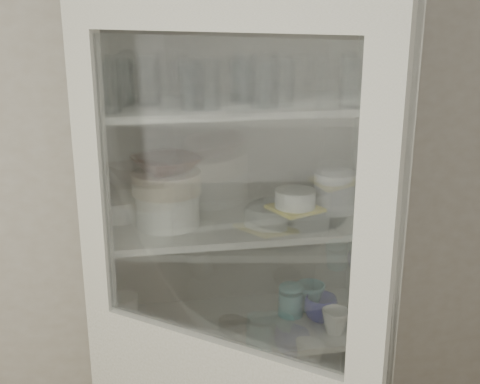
# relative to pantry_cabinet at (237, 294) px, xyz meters

# --- Properties ---
(wall_back) EXTENTS (3.60, 0.02, 2.60)m
(wall_back) POSITION_rel_pantry_cabinet_xyz_m (-0.20, 0.16, 0.36)
(wall_back) COLOR #ACA394
(wall_back) RESTS_ON ground
(pantry_cabinet) EXTENTS (1.00, 0.45, 2.10)m
(pantry_cabinet) POSITION_rel_pantry_cabinet_xyz_m (0.00, 0.00, 0.00)
(pantry_cabinet) COLOR #B3B29D
(pantry_cabinet) RESTS_ON floor
(tumbler_0) EXTENTS (0.07, 0.07, 0.14)m
(tumbler_0) POSITION_rel_pantry_cabinet_xyz_m (-0.41, -0.21, 0.79)
(tumbler_0) COLOR silver
(tumbler_0) RESTS_ON shelf_glass
(tumbler_1) EXTENTS (0.10, 0.10, 0.15)m
(tumbler_1) POSITION_rel_pantry_cabinet_xyz_m (-0.12, -0.20, 0.80)
(tumbler_1) COLOR silver
(tumbler_1) RESTS_ON shelf_glass
(tumbler_2) EXTENTS (0.07, 0.07, 0.13)m
(tumbler_2) POSITION_rel_pantry_cabinet_xyz_m (-0.17, -0.20, 0.78)
(tumbler_2) COLOR silver
(tumbler_2) RESTS_ON shelf_glass
(tumbler_3) EXTENTS (0.09, 0.09, 0.15)m
(tumbler_3) POSITION_rel_pantry_cabinet_xyz_m (0.04, -0.20, 0.80)
(tumbler_3) COLOR silver
(tumbler_3) RESTS_ON shelf_glass
(tumbler_4) EXTENTS (0.07, 0.07, 0.13)m
(tumbler_4) POSITION_rel_pantry_cabinet_xyz_m (0.06, -0.20, 0.79)
(tumbler_4) COLOR silver
(tumbler_4) RESTS_ON shelf_glass
(tumbler_5) EXTENTS (0.08, 0.08, 0.14)m
(tumbler_5) POSITION_rel_pantry_cabinet_xyz_m (0.11, -0.18, 0.79)
(tumbler_5) COLOR silver
(tumbler_5) RESTS_ON shelf_glass
(tumbler_6) EXTENTS (0.07, 0.07, 0.14)m
(tumbler_6) POSITION_rel_pantry_cabinet_xyz_m (0.32, -0.22, 0.79)
(tumbler_6) COLOR silver
(tumbler_6) RESTS_ON shelf_glass
(tumbler_7) EXTENTS (0.10, 0.10, 0.15)m
(tumbler_7) POSITION_rel_pantry_cabinet_xyz_m (-0.38, -0.09, 0.80)
(tumbler_7) COLOR silver
(tumbler_7) RESTS_ON shelf_glass
(tumbler_8) EXTENTS (0.07, 0.07, 0.13)m
(tumbler_8) POSITION_rel_pantry_cabinet_xyz_m (-0.36, -0.06, 0.78)
(tumbler_8) COLOR silver
(tumbler_8) RESTS_ON shelf_glass
(tumbler_9) EXTENTS (0.08, 0.08, 0.13)m
(tumbler_9) POSITION_rel_pantry_cabinet_xyz_m (-0.16, -0.07, 0.78)
(tumbler_9) COLOR silver
(tumbler_9) RESTS_ON shelf_glass
(tumbler_10) EXTENTS (0.09, 0.09, 0.15)m
(tumbler_10) POSITION_rel_pantry_cabinet_xyz_m (0.02, -0.05, 0.79)
(tumbler_10) COLOR silver
(tumbler_10) RESTS_ON shelf_glass
(tumbler_11) EXTENTS (0.08, 0.08, 0.13)m
(tumbler_11) POSITION_rel_pantry_cabinet_xyz_m (-0.00, -0.08, 0.79)
(tumbler_11) COLOR silver
(tumbler_11) RESTS_ON shelf_glass
(goblet_0) EXTENTS (0.08, 0.08, 0.18)m
(goblet_0) POSITION_rel_pantry_cabinet_xyz_m (-0.35, 0.03, 0.81)
(goblet_0) COLOR silver
(goblet_0) RESTS_ON shelf_glass
(goblet_1) EXTENTS (0.07, 0.07, 0.15)m
(goblet_1) POSITION_rel_pantry_cabinet_xyz_m (-0.17, 0.05, 0.80)
(goblet_1) COLOR silver
(goblet_1) RESTS_ON shelf_glass
(goblet_2) EXTENTS (0.07, 0.07, 0.17)m
(goblet_2) POSITION_rel_pantry_cabinet_xyz_m (0.11, 0.00, 0.80)
(goblet_2) COLOR silver
(goblet_2) RESTS_ON shelf_glass
(goblet_3) EXTENTS (0.07, 0.07, 0.16)m
(goblet_3) POSITION_rel_pantry_cabinet_xyz_m (0.40, 0.04, 0.80)
(goblet_3) COLOR silver
(goblet_3) RESTS_ON shelf_glass
(plate_stack_front) EXTENTS (0.21, 0.21, 0.11)m
(plate_stack_front) POSITION_rel_pantry_cabinet_xyz_m (-0.25, -0.09, 0.38)
(plate_stack_front) COLOR white
(plate_stack_front) RESTS_ON shelf_plates
(plate_stack_back) EXTENTS (0.19, 0.19, 0.07)m
(plate_stack_back) POSITION_rel_pantry_cabinet_xyz_m (-0.41, 0.02, 0.36)
(plate_stack_back) COLOR white
(plate_stack_back) RESTS_ON shelf_plates
(cream_bowl) EXTENTS (0.28, 0.28, 0.07)m
(cream_bowl) POSITION_rel_pantry_cabinet_xyz_m (-0.25, -0.09, 0.47)
(cream_bowl) COLOR beige
(cream_bowl) RESTS_ON plate_stack_front
(terracotta_bowl) EXTENTS (0.28, 0.28, 0.05)m
(terracotta_bowl) POSITION_rel_pantry_cabinet_xyz_m (-0.25, -0.09, 0.53)
(terracotta_bowl) COLOR #482719
(terracotta_bowl) RESTS_ON cream_bowl
(glass_platter) EXTENTS (0.46, 0.46, 0.02)m
(glass_platter) POSITION_rel_pantry_cabinet_xyz_m (0.19, -0.07, 0.33)
(glass_platter) COLOR silver
(glass_platter) RESTS_ON shelf_plates
(yellow_trivet) EXTENTS (0.20, 0.20, 0.01)m
(yellow_trivet) POSITION_rel_pantry_cabinet_xyz_m (0.19, -0.07, 0.35)
(yellow_trivet) COLOR yellow
(yellow_trivet) RESTS_ON glass_platter
(white_ramekin) EXTENTS (0.17, 0.17, 0.06)m
(white_ramekin) POSITION_rel_pantry_cabinet_xyz_m (0.19, -0.07, 0.38)
(white_ramekin) COLOR white
(white_ramekin) RESTS_ON yellow_trivet
(grey_bowl_stack) EXTENTS (0.15, 0.15, 0.14)m
(grey_bowl_stack) POSITION_rel_pantry_cabinet_xyz_m (0.35, -0.04, 0.39)
(grey_bowl_stack) COLOR #BDBDBD
(grey_bowl_stack) RESTS_ON shelf_plates
(mug_blue) EXTENTS (0.12, 0.12, 0.09)m
(mug_blue) POSITION_rel_pantry_cabinet_xyz_m (0.29, -0.10, -0.03)
(mug_blue) COLOR navy
(mug_blue) RESTS_ON shelf_mugs
(mug_teal) EXTENTS (0.14, 0.14, 0.10)m
(mug_teal) POSITION_rel_pantry_cabinet_xyz_m (0.27, -0.02, -0.03)
(mug_teal) COLOR teal
(mug_teal) RESTS_ON shelf_mugs
(mug_white) EXTENTS (0.12, 0.12, 0.09)m
(mug_white) POSITION_rel_pantry_cabinet_xyz_m (0.31, -0.20, -0.03)
(mug_white) COLOR white
(mug_white) RESTS_ON shelf_mugs
(teal_jar) EXTENTS (0.09, 0.09, 0.11)m
(teal_jar) POSITION_rel_pantry_cabinet_xyz_m (0.19, -0.05, -0.02)
(teal_jar) COLOR teal
(teal_jar) RESTS_ON shelf_mugs
(measuring_cups) EXTENTS (0.09, 0.09, 0.04)m
(measuring_cups) POSITION_rel_pantry_cabinet_xyz_m (-0.04, -0.11, -0.06)
(measuring_cups) COLOR silver
(measuring_cups) RESTS_ON shelf_mugs
(white_canister) EXTENTS (0.13, 0.13, 0.12)m
(white_canister) POSITION_rel_pantry_cabinet_xyz_m (-0.41, -0.03, -0.02)
(white_canister) COLOR white
(white_canister) RESTS_ON shelf_mugs
(tumbler_12) EXTENTS (0.07, 0.07, 0.15)m
(tumbler_12) POSITION_rel_pantry_cabinet_xyz_m (-0.29, -0.08, 0.80)
(tumbler_12) COLOR silver
(tumbler_12) RESTS_ON shelf_glass
(tumbler_13) EXTENTS (0.07, 0.07, 0.14)m
(tumbler_13) POSITION_rel_pantry_cabinet_xyz_m (-0.17, -0.19, 0.79)
(tumbler_13) COLOR silver
(tumbler_13) RESTS_ON shelf_glass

